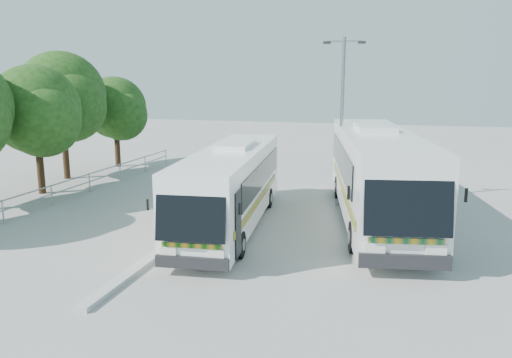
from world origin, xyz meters
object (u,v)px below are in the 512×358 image
(lamppost, at_px, (342,115))
(tree_far_c, at_px, (37,110))
(tree_far_d, at_px, (63,96))
(tree_far_e, at_px, (116,108))
(coach_main, at_px, (231,185))
(coach_adjacent, at_px, (376,172))

(lamppost, bearing_deg, tree_far_c, 177.80)
(tree_far_d, bearing_deg, lamppost, -7.04)
(tree_far_d, relative_size, tree_far_e, 1.24)
(coach_main, relative_size, coach_adjacent, 0.84)
(tree_far_c, xyz_separation_m, tree_far_e, (-0.51, 8.20, -0.37))
(coach_main, xyz_separation_m, lamppost, (3.74, 4.60, 2.49))
(tree_far_c, bearing_deg, lamppost, 6.59)
(coach_main, distance_m, coach_adjacent, 5.97)
(tree_far_e, relative_size, coach_main, 0.53)
(tree_far_e, xyz_separation_m, lamppost, (15.37, -6.48, 0.29))
(coach_main, height_order, coach_adjacent, coach_adjacent)
(tree_far_e, height_order, coach_main, tree_far_e)
(tree_far_c, height_order, coach_adjacent, tree_far_c)
(tree_far_c, height_order, tree_far_d, tree_far_d)
(coach_main, bearing_deg, tree_far_d, 145.86)
(tree_far_d, height_order, coach_main, tree_far_d)
(tree_far_e, distance_m, lamppost, 16.68)
(coach_main, bearing_deg, lamppost, 44.92)
(coach_main, bearing_deg, tree_far_c, 159.45)
(tree_far_c, relative_size, coach_adjacent, 0.48)
(tree_far_d, relative_size, coach_adjacent, 0.54)
(tree_far_e, bearing_deg, tree_far_c, -86.46)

